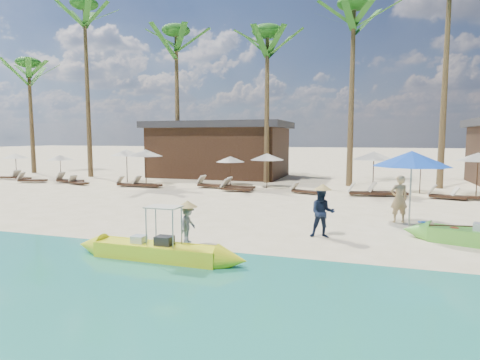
% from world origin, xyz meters
% --- Properties ---
extents(ground, '(240.00, 240.00, 0.00)m').
position_xyz_m(ground, '(0.00, 0.00, 0.00)').
color(ground, '#FAE2B8').
rests_on(ground, ground).
extents(wet_sand_strip, '(240.00, 4.50, 0.01)m').
position_xyz_m(wet_sand_strip, '(0.00, -5.00, 0.00)').
color(wet_sand_strip, tan).
rests_on(wet_sand_strip, ground).
extents(yellow_canoe, '(5.28, 0.74, 1.37)m').
position_xyz_m(yellow_canoe, '(-1.71, -3.65, 0.22)').
color(yellow_canoe, '#FCFB1F').
rests_on(yellow_canoe, ground).
extents(tourist, '(0.72, 0.58, 1.72)m').
position_xyz_m(tourist, '(4.36, 3.01, 0.86)').
color(tourist, tan).
rests_on(tourist, ground).
extents(vendor_green, '(0.83, 0.69, 1.54)m').
position_xyz_m(vendor_green, '(1.98, -0.09, 0.77)').
color(vendor_green, '#141E37').
rests_on(vendor_green, ground).
extents(vendor_yellow, '(0.44, 0.71, 1.06)m').
position_xyz_m(vendor_yellow, '(-1.38, -2.54, 0.71)').
color(vendor_yellow, gray).
rests_on(vendor_yellow, ground).
extents(blue_umbrella, '(2.45, 2.45, 2.63)m').
position_xyz_m(blue_umbrella, '(4.60, 1.64, 2.38)').
color(blue_umbrella, '#99999E').
rests_on(blue_umbrella, ground).
extents(resort_parasol_0, '(1.83, 1.83, 1.89)m').
position_xyz_m(resort_parasol_0, '(-22.11, 11.28, 1.70)').
color(resort_parasol_0, '#382116').
rests_on(resort_parasol_0, ground).
extents(lounger_0_left, '(1.81, 0.84, 0.59)m').
position_xyz_m(lounger_0_left, '(-22.71, 10.48, 0.20)').
color(lounger_0_left, '#382116').
rests_on(lounger_0_left, ground).
extents(lounger_0_right, '(1.86, 1.05, 0.60)m').
position_xyz_m(lounger_0_right, '(-20.91, 10.54, 0.20)').
color(lounger_0_right, '#382116').
rests_on(lounger_0_right, ground).
extents(resort_parasol_1, '(1.81, 1.81, 1.87)m').
position_xyz_m(resort_parasol_1, '(-17.26, 10.48, 1.68)').
color(resort_parasol_1, '#382116').
rests_on(resort_parasol_1, ground).
extents(lounger_1_left, '(1.99, 1.10, 0.65)m').
position_xyz_m(lounger_1_left, '(-18.71, 9.25, 0.22)').
color(lounger_1_left, '#382116').
rests_on(lounger_1_left, ground).
extents(lounger_1_right, '(1.93, 0.62, 0.65)m').
position_xyz_m(lounger_1_right, '(-16.06, 9.82, 0.22)').
color(lounger_1_right, '#382116').
rests_on(lounger_1_right, ground).
extents(resort_parasol_2, '(2.21, 2.21, 2.28)m').
position_xyz_m(resort_parasol_2, '(-12.47, 11.36, 2.05)').
color(resort_parasol_2, '#382116').
rests_on(resort_parasol_2, ground).
extents(lounger_2_left, '(1.69, 0.96, 0.55)m').
position_xyz_m(lounger_2_left, '(-14.77, 9.21, 0.18)').
color(lounger_2_left, '#382116').
rests_on(lounger_2_left, ground).
extents(resort_parasol_3, '(2.25, 2.25, 2.32)m').
position_xyz_m(resort_parasol_3, '(-10.43, 10.41, 2.09)').
color(resort_parasol_3, '#382116').
rests_on(resort_parasol_3, ground).
extents(lounger_3_left, '(1.80, 0.68, 0.60)m').
position_xyz_m(lounger_3_left, '(-10.98, 9.29, 0.20)').
color(lounger_3_left, '#382116').
rests_on(lounger_3_left, ground).
extents(lounger_3_right, '(1.89, 0.69, 0.63)m').
position_xyz_m(lounger_3_right, '(-9.80, 9.32, 0.21)').
color(lounger_3_right, '#382116').
rests_on(lounger_3_right, ground).
extents(resort_parasol_4, '(1.83, 1.83, 1.88)m').
position_xyz_m(resort_parasol_4, '(-5.09, 11.74, 1.70)').
color(resort_parasol_4, '#382116').
rests_on(resort_parasol_4, ground).
extents(lounger_4_left, '(2.03, 0.92, 0.66)m').
position_xyz_m(lounger_4_left, '(-5.87, 10.26, 0.22)').
color(lounger_4_left, '#382116').
rests_on(lounger_4_left, ground).
extents(lounger_4_right, '(1.94, 0.80, 0.64)m').
position_xyz_m(lounger_4_right, '(-4.06, 10.02, 0.21)').
color(lounger_4_right, '#382116').
rests_on(lounger_4_right, ground).
extents(resort_parasol_5, '(2.06, 2.06, 2.13)m').
position_xyz_m(resort_parasol_5, '(-2.56, 11.21, 1.92)').
color(resort_parasol_5, '#382116').
rests_on(resort_parasol_5, ground).
extents(lounger_5_left, '(1.89, 0.70, 0.63)m').
position_xyz_m(lounger_5_left, '(-3.94, 9.16, 0.21)').
color(lounger_5_left, '#382116').
rests_on(lounger_5_left, ground).
extents(resort_parasol_6, '(2.26, 2.26, 2.33)m').
position_xyz_m(resort_parasol_6, '(3.55, 10.39, 2.10)').
color(resort_parasol_6, '#382116').
rests_on(resort_parasol_6, ground).
extents(lounger_6_left, '(1.70, 0.97, 0.55)m').
position_xyz_m(lounger_6_left, '(-0.03, 9.43, 0.18)').
color(lounger_6_left, '#382116').
rests_on(lounger_6_left, ground).
extents(lounger_6_right, '(1.97, 0.83, 0.65)m').
position_xyz_m(lounger_6_right, '(3.12, 9.53, 0.22)').
color(lounger_6_right, '#382116').
rests_on(lounger_6_right, ground).
extents(resort_parasol_7, '(2.07, 2.07, 2.13)m').
position_xyz_m(resort_parasol_7, '(6.02, 11.48, 1.92)').
color(resort_parasol_7, '#382116').
rests_on(resort_parasol_7, ground).
extents(lounger_7_left, '(2.07, 0.97, 0.68)m').
position_xyz_m(lounger_7_left, '(4.18, 9.79, 0.23)').
color(lounger_7_left, '#382116').
rests_on(lounger_7_left, ground).
extents(lounger_7_right, '(1.86, 1.09, 0.61)m').
position_xyz_m(lounger_7_right, '(6.98, 9.59, 0.20)').
color(lounger_7_right, '#382116').
rests_on(lounger_7_right, ground).
extents(resort_parasol_8, '(2.23, 2.23, 2.29)m').
position_xyz_m(resort_parasol_8, '(8.69, 11.16, 2.07)').
color(resort_parasol_8, '#382116').
rests_on(resort_parasol_8, ground).
extents(lounger_8_left, '(1.66, 0.66, 0.55)m').
position_xyz_m(lounger_8_left, '(7.97, 9.71, 0.18)').
color(lounger_8_left, '#382116').
rests_on(lounger_8_left, ground).
extents(palm_0, '(2.08, 2.08, 9.90)m').
position_xyz_m(palm_0, '(-24.62, 15.48, 8.11)').
color(palm_0, brown).
rests_on(palm_0, ground).
extents(palm_1, '(2.08, 2.08, 13.60)m').
position_xyz_m(palm_1, '(-17.59, 14.06, 10.82)').
color(palm_1, brown).
rests_on(palm_1, ground).
extents(palm_2, '(2.08, 2.08, 11.33)m').
position_xyz_m(palm_2, '(-10.45, 15.08, 9.18)').
color(palm_2, brown).
rests_on(palm_2, ground).
extents(palm_3, '(2.08, 2.08, 10.52)m').
position_xyz_m(palm_3, '(-3.36, 14.27, 8.58)').
color(palm_3, brown).
rests_on(palm_3, ground).
extents(palm_4, '(2.08, 2.08, 11.70)m').
position_xyz_m(palm_4, '(2.15, 14.01, 9.45)').
color(palm_4, brown).
rests_on(palm_4, ground).
extents(palm_5, '(2.08, 2.08, 13.60)m').
position_xyz_m(palm_5, '(7.45, 14.38, 10.82)').
color(palm_5, brown).
rests_on(palm_5, ground).
extents(pavilion_west, '(10.80, 6.60, 4.30)m').
position_xyz_m(pavilion_west, '(-8.00, 17.50, 2.19)').
color(pavilion_west, '#382116').
rests_on(pavilion_west, ground).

